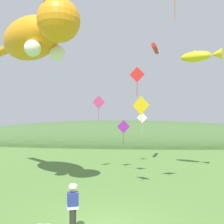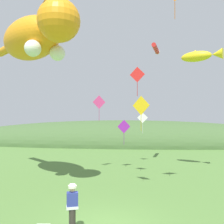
{
  "view_description": "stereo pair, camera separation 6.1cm",
  "coord_description": "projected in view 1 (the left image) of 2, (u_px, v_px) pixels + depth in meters",
  "views": [
    {
      "loc": [
        1.03,
        -9.2,
        4.29
      ],
      "look_at": [
        0.0,
        4.0,
        4.41
      ],
      "focal_mm": 40.0,
      "sensor_mm": 36.0,
      "label": 1
    },
    {
      "loc": [
        1.09,
        -9.19,
        4.29
      ],
      "look_at": [
        0.0,
        4.0,
        4.41
      ],
      "focal_mm": 40.0,
      "sensor_mm": 36.0,
      "label": 2
    }
  ],
  "objects": [
    {
      "name": "kite_diamond_gold",
      "position": [
        141.0,
        106.0,
        14.24
      ],
      "size": [
        0.94,
        0.61,
        2.01
      ],
      "color": "yellow"
    },
    {
      "name": "kite_diamond_red",
      "position": [
        137.0,
        75.0,
        16.13
      ],
      "size": [
        0.97,
        0.29,
        1.91
      ],
      "color": "red"
    },
    {
      "name": "festival_attendant",
      "position": [
        73.0,
        207.0,
        8.97
      ],
      "size": [
        0.48,
        0.37,
        1.77
      ],
      "color": "#332D28",
      "rests_on": "ground"
    },
    {
      "name": "kite_diamond_violet",
      "position": [
        124.0,
        127.0,
        19.5
      ],
      "size": [
        1.01,
        0.4,
        1.97
      ],
      "color": "purple"
    },
    {
      "name": "kite_tube_streamer",
      "position": [
        155.0,
        49.0,
        21.11
      ],
      "size": [
        0.92,
        2.53,
        0.44
      ],
      "color": "red"
    },
    {
      "name": "kite_fish_windsock",
      "position": [
        200.0,
        56.0,
        18.36
      ],
      "size": [
        2.98,
        2.05,
        0.9
      ],
      "color": "yellow"
    },
    {
      "name": "kite_diamond_white",
      "position": [
        142.0,
        118.0,
        21.96
      ],
      "size": [
        0.92,
        0.1,
        1.83
      ],
      "color": "white"
    },
    {
      "name": "kite_giant_cat",
      "position": [
        36.0,
        37.0,
        15.17
      ],
      "size": [
        7.91,
        7.31,
        3.03
      ],
      "color": "orange"
    },
    {
      "name": "distant_hill_ridge",
      "position": [
        124.0,
        144.0,
        36.46
      ],
      "size": [
        54.71,
        11.99,
        6.86
      ],
      "color": "#426033",
      "rests_on": "ground"
    },
    {
      "name": "kite_diamond_pink",
      "position": [
        99.0,
        102.0,
        18.78
      ],
      "size": [
        0.88,
        0.56,
        1.93
      ],
      "color": "#E53F8C"
    }
  ]
}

